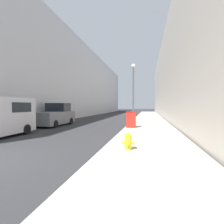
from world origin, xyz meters
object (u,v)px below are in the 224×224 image
pickup_truck (55,116)px  lamppost (133,89)px  fire_hydrant (128,141)px  trash_bin (131,119)px

pickup_truck → lamppost: bearing=18.6°
lamppost → fire_hydrant: bearing=-86.3°
fire_hydrant → lamppost: lamppost is taller
fire_hydrant → trash_bin: trash_bin is taller
fire_hydrant → trash_bin: (-0.55, 7.05, 0.29)m
fire_hydrant → pickup_truck: (-7.82, 8.20, 0.41)m
lamppost → pickup_truck: size_ratio=1.20×
pickup_truck → fire_hydrant: bearing=-46.4°
trash_bin → lamppost: size_ratio=0.21×
lamppost → trash_bin: bearing=-87.9°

